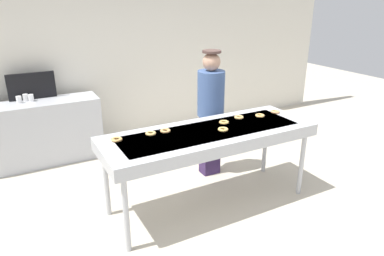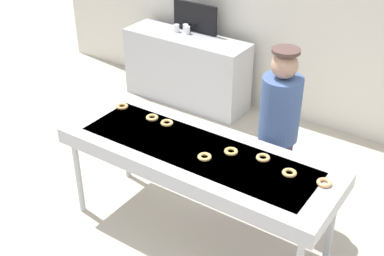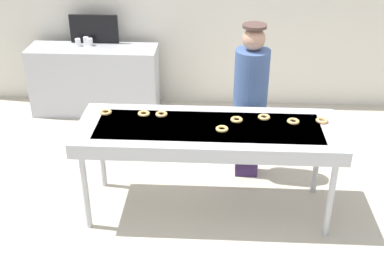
# 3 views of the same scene
# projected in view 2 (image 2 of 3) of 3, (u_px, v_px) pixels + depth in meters

# --- Properties ---
(ground_plane) EXTENTS (16.00, 16.00, 0.00)m
(ground_plane) POSITION_uv_depth(u_px,v_px,m) (196.00, 234.00, 4.66)
(ground_plane) COLOR beige
(fryer_conveyor) EXTENTS (2.40, 0.84, 0.93)m
(fryer_conveyor) POSITION_uv_depth(u_px,v_px,m) (197.00, 157.00, 4.22)
(fryer_conveyor) COLOR #B7BABF
(fryer_conveyor) RESTS_ON ground
(glazed_donut_0) EXTENTS (0.13, 0.13, 0.03)m
(glazed_donut_0) POSITION_uv_depth(u_px,v_px,m) (289.00, 173.00, 3.88)
(glazed_donut_0) COLOR #EFB766
(glazed_donut_0) RESTS_ON fryer_conveyor
(glazed_donut_1) EXTENTS (0.16, 0.16, 0.03)m
(glazed_donut_1) POSITION_uv_depth(u_px,v_px,m) (167.00, 123.00, 4.53)
(glazed_donut_1) COLOR #E3AA65
(glazed_donut_1) RESTS_ON fryer_conveyor
(glazed_donut_2) EXTENTS (0.15, 0.15, 0.03)m
(glazed_donut_2) POSITION_uv_depth(u_px,v_px,m) (122.00, 106.00, 4.80)
(glazed_donut_2) COLOR #DFA85D
(glazed_donut_2) RESTS_ON fryer_conveyor
(glazed_donut_3) EXTENTS (0.13, 0.13, 0.03)m
(glazed_donut_3) POSITION_uv_depth(u_px,v_px,m) (205.00, 157.00, 4.07)
(glazed_donut_3) COLOR #E9BC64
(glazed_donut_3) RESTS_ON fryer_conveyor
(glazed_donut_4) EXTENTS (0.16, 0.16, 0.03)m
(glazed_donut_4) POSITION_uv_depth(u_px,v_px,m) (152.00, 118.00, 4.61)
(glazed_donut_4) COLOR #E0B667
(glazed_donut_4) RESTS_ON fryer_conveyor
(glazed_donut_5) EXTENTS (0.13, 0.13, 0.03)m
(glazed_donut_5) POSITION_uv_depth(u_px,v_px,m) (231.00, 151.00, 4.13)
(glazed_donut_5) COLOR #E4B35D
(glazed_donut_5) RESTS_ON fryer_conveyor
(glazed_donut_6) EXTENTS (0.16, 0.16, 0.03)m
(glazed_donut_6) POSITION_uv_depth(u_px,v_px,m) (263.00, 158.00, 4.06)
(glazed_donut_6) COLOR #E2B268
(glazed_donut_6) RESTS_ON fryer_conveyor
(glazed_donut_7) EXTENTS (0.14, 0.14, 0.03)m
(glazed_donut_7) POSITION_uv_depth(u_px,v_px,m) (324.00, 183.00, 3.77)
(glazed_donut_7) COLOR #EFAB6D
(glazed_donut_7) RESTS_ON fryer_conveyor
(worker_baker) EXTENTS (0.35, 0.35, 1.68)m
(worker_baker) POSITION_uv_depth(u_px,v_px,m) (279.00, 126.00, 4.44)
(worker_baker) COLOR #32204B
(worker_baker) RESTS_ON ground
(prep_counter) EXTENTS (1.69, 0.51, 0.92)m
(prep_counter) POSITION_uv_depth(u_px,v_px,m) (186.00, 69.00, 6.68)
(prep_counter) COLOR #B7BABF
(prep_counter) RESTS_ON ground
(paper_cup_0) EXTENTS (0.07, 0.07, 0.10)m
(paper_cup_0) POSITION_uv_depth(u_px,v_px,m) (186.00, 28.00, 6.57)
(paper_cup_0) COLOR white
(paper_cup_0) RESTS_ON prep_counter
(paper_cup_1) EXTENTS (0.07, 0.07, 0.10)m
(paper_cup_1) POSITION_uv_depth(u_px,v_px,m) (187.00, 30.00, 6.50)
(paper_cup_1) COLOR white
(paper_cup_1) RESTS_ON prep_counter
(paper_cup_2) EXTENTS (0.07, 0.07, 0.10)m
(paper_cup_2) POSITION_uv_depth(u_px,v_px,m) (177.00, 28.00, 6.56)
(paper_cup_2) COLOR white
(paper_cup_2) RESTS_ON prep_counter
(menu_display) EXTENTS (0.64, 0.04, 0.38)m
(menu_display) POSITION_uv_depth(u_px,v_px,m) (195.00, 17.00, 6.49)
(menu_display) COLOR black
(menu_display) RESTS_ON prep_counter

